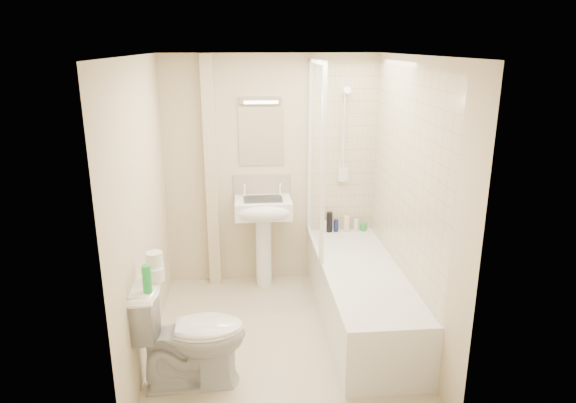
{
  "coord_description": "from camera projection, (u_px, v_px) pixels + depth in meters",
  "views": [
    {
      "loc": [
        -0.3,
        -3.95,
        2.48
      ],
      "look_at": [
        0.08,
        0.2,
        1.2
      ],
      "focal_mm": 32.0,
      "sensor_mm": 36.0,
      "label": 1
    }
  ],
  "objects": [
    {
      "name": "strip_light",
      "position": [
        261.0,
        100.0,
        5.09
      ],
      "size": [
        0.42,
        0.07,
        0.07
      ],
      "primitive_type": "cube",
      "color": "silver",
      "rests_on": "wall_back"
    },
    {
      "name": "mirror",
      "position": [
        261.0,
        136.0,
        5.22
      ],
      "size": [
        0.46,
        0.01,
        0.6
      ],
      "primitive_type": "cube",
      "color": "white",
      "rests_on": "wall_back"
    },
    {
      "name": "toilet_roll_upper",
      "position": [
        154.0,
        259.0,
        3.73
      ],
      "size": [
        0.12,
        0.12,
        0.11
      ],
      "primitive_type": "cylinder",
      "color": "white",
      "rests_on": "toilet_roll_lower"
    },
    {
      "name": "pedestal_sink",
      "position": [
        263.0,
        218.0,
        5.25
      ],
      "size": [
        0.57,
        0.51,
        1.1
      ],
      "color": "white",
      "rests_on": "ground"
    },
    {
      "name": "tile_right",
      "position": [
        405.0,
        173.0,
        4.38
      ],
      "size": [
        0.01,
        2.1,
        1.75
      ],
      "primitive_type": "cube",
      "color": "beige",
      "rests_on": "wall_right"
    },
    {
      "name": "wall_right",
      "position": [
        412.0,
        205.0,
        4.26
      ],
      "size": [
        0.02,
        2.5,
        2.4
      ],
      "primitive_type": "cube",
      "color": "beige",
      "rests_on": "ground"
    },
    {
      "name": "bottle_white_a",
      "position": [
        324.0,
        226.0,
        5.49
      ],
      "size": [
        0.05,
        0.05,
        0.13
      ],
      "primitive_type": "cylinder",
      "color": "white",
      "rests_on": "bathtub"
    },
    {
      "name": "bathtub",
      "position": [
        361.0,
        295.0,
        4.69
      ],
      "size": [
        0.7,
        2.1,
        0.55
      ],
      "color": "white",
      "rests_on": "ground"
    },
    {
      "name": "ceiling",
      "position": [
        280.0,
        56.0,
        3.81
      ],
      "size": [
        2.2,
        2.5,
        0.02
      ],
      "primitive_type": "cube",
      "color": "white",
      "rests_on": "wall_back"
    },
    {
      "name": "pipe_boxing",
      "position": [
        211.0,
        175.0,
        5.24
      ],
      "size": [
        0.12,
        0.12,
        2.4
      ],
      "primitive_type": "cube",
      "color": "beige",
      "rests_on": "ground"
    },
    {
      "name": "bottle_cream",
      "position": [
        347.0,
        224.0,
        5.5
      ],
      "size": [
        0.07,
        0.07,
        0.17
      ],
      "primitive_type": "cylinder",
      "color": "beige",
      "rests_on": "bathtub"
    },
    {
      "name": "wall_back",
      "position": [
        271.0,
        172.0,
        5.35
      ],
      "size": [
        2.2,
        0.02,
        2.4
      ],
      "primitive_type": "cube",
      "color": "beige",
      "rests_on": "ground"
    },
    {
      "name": "shower_fixture",
      "position": [
        344.0,
        139.0,
        5.26
      ],
      "size": [
        0.1,
        0.16,
        0.99
      ],
      "color": "white",
      "rests_on": "wall_back"
    },
    {
      "name": "floor",
      "position": [
        281.0,
        338.0,
        4.52
      ],
      "size": [
        2.5,
        2.5,
        0.0
      ],
      "primitive_type": "plane",
      "color": "beige",
      "rests_on": "ground"
    },
    {
      "name": "bottle_blue",
      "position": [
        336.0,
        226.0,
        5.5
      ],
      "size": [
        0.05,
        0.05,
        0.13
      ],
      "primitive_type": "cylinder",
      "color": "#121E52",
      "rests_on": "bathtub"
    },
    {
      "name": "bottle_black_b",
      "position": [
        329.0,
        222.0,
        5.48
      ],
      "size": [
        0.06,
        0.06,
        0.22
      ],
      "primitive_type": "cylinder",
      "color": "black",
      "rests_on": "bathtub"
    },
    {
      "name": "shower_screen",
      "position": [
        316.0,
        157.0,
        4.89
      ],
      "size": [
        0.04,
        0.92,
        1.8
      ],
      "color": "white",
      "rests_on": "bathtub"
    },
    {
      "name": "bottle_white_b",
      "position": [
        356.0,
        225.0,
        5.52
      ],
      "size": [
        0.05,
        0.05,
        0.13
      ],
      "primitive_type": "cylinder",
      "color": "silver",
      "rests_on": "bathtub"
    },
    {
      "name": "toilet",
      "position": [
        190.0,
        334.0,
        3.82
      ],
      "size": [
        0.53,
        0.85,
        0.83
      ],
      "primitive_type": "imported",
      "rotation": [
        0.0,
        0.0,
        1.61
      ],
      "color": "white",
      "rests_on": "ground"
    },
    {
      "name": "bottle_green",
      "position": [
        363.0,
        227.0,
        5.53
      ],
      "size": [
        0.07,
        0.07,
        0.08
      ],
      "primitive_type": "cylinder",
      "color": "green",
      "rests_on": "bathtub"
    },
    {
      "name": "wall_left",
      "position": [
        142.0,
        213.0,
        4.07
      ],
      "size": [
        0.02,
        2.5,
        2.4
      ],
      "primitive_type": "cube",
      "color": "beige",
      "rests_on": "ground"
    },
    {
      "name": "splashback",
      "position": [
        262.0,
        188.0,
        5.39
      ],
      "size": [
        0.6,
        0.02,
        0.3
      ],
      "primitive_type": "cube",
      "color": "beige",
      "rests_on": "wall_back"
    },
    {
      "name": "toilet_roll_lower",
      "position": [
        156.0,
        274.0,
        3.73
      ],
      "size": [
        0.11,
        0.11,
        0.09
      ],
      "primitive_type": "cylinder",
      "color": "white",
      "rests_on": "toilet"
    },
    {
      "name": "green_bottle",
      "position": [
        147.0,
        279.0,
        3.54
      ],
      "size": [
        0.06,
        0.06,
        0.2
      ],
      "primitive_type": "cylinder",
      "color": "green",
      "rests_on": "toilet"
    },
    {
      "name": "tile_back",
      "position": [
        343.0,
        150.0,
        5.34
      ],
      "size": [
        0.7,
        0.01,
        1.75
      ],
      "primitive_type": "cube",
      "color": "beige",
      "rests_on": "wall_back"
    }
  ]
}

